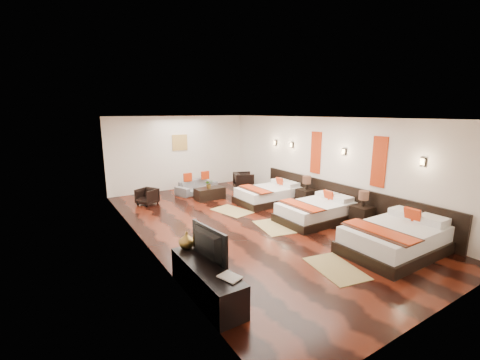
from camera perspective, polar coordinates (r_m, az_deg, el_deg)
floor at (r=8.63m, az=1.51°, el=-7.78°), size 5.50×9.50×0.01m
ceiling at (r=8.11m, az=1.62°, el=11.14°), size 5.50×9.50×0.01m
back_wall at (r=12.44m, az=-10.77°, el=4.84°), size 5.50×0.01×2.80m
left_wall at (r=7.13m, az=-17.12°, el=-0.90°), size 0.01×9.50×2.80m
right_wall at (r=10.03m, az=14.74°, el=2.92°), size 0.01×9.50×2.80m
headboard_panel at (r=9.68m, az=17.72°, el=-3.34°), size 0.08×6.60×0.90m
bed_near at (r=7.64m, az=26.43°, el=-9.37°), size 2.34×1.47×0.89m
bed_mid at (r=8.99m, az=13.59°, el=-5.48°), size 2.08×1.31×0.80m
bed_far at (r=10.51m, az=5.23°, el=-2.61°), size 2.06×1.30×0.79m
nightstand_a at (r=8.96m, az=21.18°, el=-5.65°), size 0.47×0.47×0.94m
nightstand_b at (r=10.27m, az=11.84°, el=-2.76°), size 0.49×0.49×0.98m
jute_mat_near at (r=6.57m, az=16.88°, el=-15.00°), size 0.97×1.32×0.01m
jute_mat_mid at (r=8.40m, az=6.19°, el=-8.39°), size 0.96×1.32×0.01m
jute_mat_far at (r=9.63m, az=-1.49°, el=-5.59°), size 1.00×1.34×0.01m
tv_console at (r=5.39m, az=-6.08°, el=-17.62°), size 0.50×1.80×0.55m
tv at (r=5.29m, az=-6.49°, el=-11.50°), size 0.24×0.99×0.56m
book at (r=4.79m, az=-2.87°, el=-17.66°), size 0.33×0.39×0.03m
figurine at (r=5.84m, az=-9.61°, el=-10.62°), size 0.34×0.34×0.31m
sofa at (r=11.83m, az=-7.80°, el=-1.15°), size 1.75×1.15×0.48m
armchair_left at (r=10.67m, az=-16.42°, el=-2.88°), size 0.78×0.78×0.53m
armchair_right at (r=12.27m, az=0.64°, el=-0.14°), size 0.91×0.90×0.65m
coffee_table at (r=10.92m, az=-5.49°, el=-2.43°), size 1.01×0.52×0.40m
table_plant at (r=10.80m, az=-5.63°, el=-0.70°), size 0.30×0.27×0.30m
orange_panel_a at (r=8.81m, az=23.79°, el=3.01°), size 0.04×0.40×1.30m
orange_panel_b at (r=10.18m, az=13.52°, el=4.82°), size 0.04×0.40×1.30m
sconce_near at (r=8.21m, az=30.12°, el=2.86°), size 0.07×0.12×0.18m
sconce_mid at (r=9.42m, az=18.25°, el=4.89°), size 0.07×0.12×0.18m
sconce_far at (r=10.94m, az=9.33°, el=6.28°), size 0.07×0.12×0.18m
sconce_lounge at (r=11.62m, az=6.37°, el=6.71°), size 0.07×0.12×0.18m
gold_artwork at (r=12.38m, az=-10.81°, el=6.67°), size 0.60×0.04×0.60m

